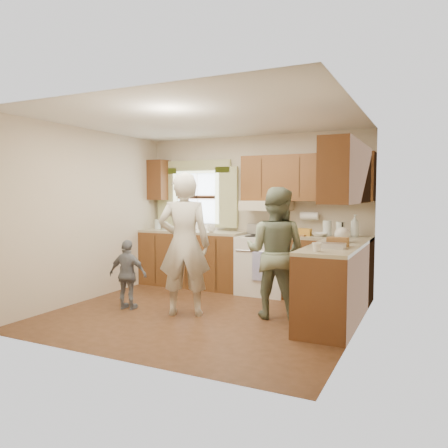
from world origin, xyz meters
The scene contains 6 objects.
room centered at (0.00, 0.00, 1.25)m, with size 3.80×3.80×3.80m.
kitchen_fixtures centered at (0.62, 1.08, 0.84)m, with size 3.80×2.25×2.15m.
stove centered at (0.30, 1.44, 0.47)m, with size 0.76×0.67×1.07m.
woman_left centered at (-0.21, -0.14, 0.91)m, with size 0.67×0.44×1.83m, color beige.
woman_right centered at (0.88, 0.26, 0.82)m, with size 0.80×0.62×1.64m, color #274527.
child centered at (-1.03, -0.23, 0.47)m, with size 0.55×0.23×0.94m, color slate.
Camera 1 is at (2.65, -4.91, 1.56)m, focal length 35.00 mm.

